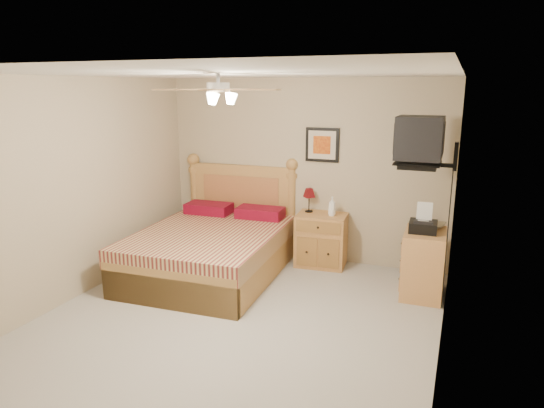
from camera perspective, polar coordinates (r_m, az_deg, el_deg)
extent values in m
plane|color=#9E988E|center=(5.16, -4.57, -13.92)|extent=(4.50, 4.50, 0.00)
cube|color=white|center=(4.58, -5.18, 15.03)|extent=(4.00, 4.50, 0.04)
cube|color=tan|center=(6.76, 3.70, 3.96)|extent=(4.00, 0.04, 2.50)
cube|color=tan|center=(2.99, -24.79, -10.06)|extent=(4.00, 0.04, 2.50)
cube|color=tan|center=(5.87, -22.61, 1.44)|extent=(0.04, 4.50, 2.50)
cube|color=tan|center=(4.24, 20.13, -2.74)|extent=(0.04, 4.50, 2.50)
cube|color=#A46C30|center=(6.64, 5.83, -4.20)|extent=(0.70, 0.55, 0.71)
imported|color=white|center=(6.47, 7.07, -0.26)|extent=(0.13, 0.13, 0.26)
cube|color=black|center=(6.61, 5.93, 6.93)|extent=(0.46, 0.04, 0.46)
cube|color=tan|center=(5.93, 17.37, -6.70)|extent=(0.47, 0.67, 0.77)
imported|color=#C3B29D|center=(6.07, 17.75, -2.33)|extent=(0.25, 0.28, 0.02)
imported|color=gray|center=(6.06, 17.76, -2.13)|extent=(0.25, 0.30, 0.02)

